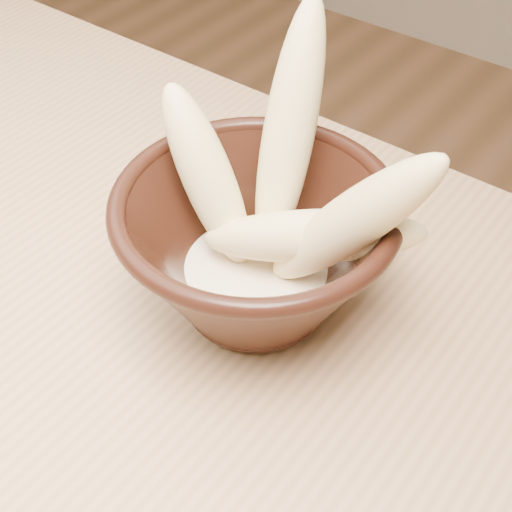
{
  "coord_description": "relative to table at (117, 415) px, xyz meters",
  "views": [
    {
      "loc": [
        0.31,
        -0.21,
        1.21
      ],
      "look_at": [
        0.06,
        0.12,
        0.81
      ],
      "focal_mm": 50.0,
      "sensor_mm": 36.0,
      "label": 1
    }
  ],
  "objects": [
    {
      "name": "banana_left",
      "position": [
        0.01,
        0.13,
        0.19
      ],
      "size": [
        0.13,
        0.07,
        0.15
      ],
      "primitive_type": "ellipsoid",
      "rotation": [
        0.6,
        0.0,
        -1.8
      ],
      "color": "#EED98C",
      "rests_on": "bowl"
    },
    {
      "name": "banana_right",
      "position": [
        0.13,
        0.14,
        0.2
      ],
      "size": [
        0.15,
        0.07,
        0.18
      ],
      "primitive_type": "ellipsoid",
      "rotation": [
        0.64,
        0.0,
        1.78
      ],
      "color": "#EED98C",
      "rests_on": "bowl"
    },
    {
      "name": "bowl",
      "position": [
        0.06,
        0.12,
        0.15
      ],
      "size": [
        0.22,
        0.22,
        0.12
      ],
      "rotation": [
        0.0,
        0.0,
        -0.4
      ],
      "color": "black",
      "rests_on": "table"
    },
    {
      "name": "banana_upright",
      "position": [
        0.05,
        0.19,
        0.22
      ],
      "size": [
        0.08,
        0.14,
        0.21
      ],
      "primitive_type": "ellipsoid",
      "rotation": [
        0.48,
        0.0,
        3.42
      ],
      "color": "#EED98C",
      "rests_on": "bowl"
    },
    {
      "name": "milk_puddle",
      "position": [
        0.06,
        0.12,
        0.12
      ],
      "size": [
        0.13,
        0.13,
        0.02
      ],
      "primitive_type": "cylinder",
      "color": "beige",
      "rests_on": "bowl"
    },
    {
      "name": "table",
      "position": [
        0.0,
        0.0,
        0.0
      ],
      "size": [
        1.2,
        0.8,
        0.75
      ],
      "color": "tan",
      "rests_on": "ground"
    },
    {
      "name": "banana_across",
      "position": [
        0.1,
        0.14,
        0.17
      ],
      "size": [
        0.19,
        0.11,
        0.09
      ],
      "primitive_type": "ellipsoid",
      "rotation": [
        1.29,
        0.0,
        1.95
      ],
      "color": "#EED98C",
      "rests_on": "bowl"
    }
  ]
}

